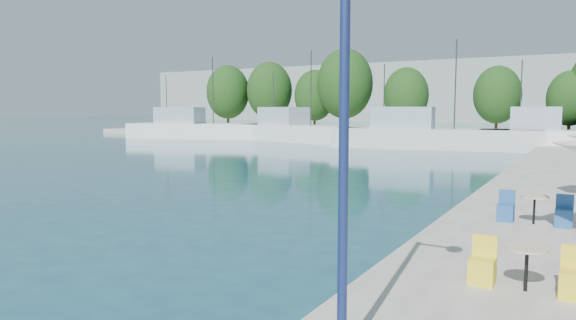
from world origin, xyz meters
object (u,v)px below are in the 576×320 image
Objects in this scene: trawler_04 at (556,139)px; street_lamp at (370,71)px; trawler_01 at (197,129)px; trawler_03 at (428,137)px; trawler_02 at (297,132)px.

street_lamp is (0.09, -43.35, 3.01)m from trawler_04.
trawler_01 is 58.64m from street_lamp.
trawler_03 is at bearing 103.80° from street_lamp.
trawler_04 reaches higher than street_lamp.
trawler_01 is at bearing 131.94° from street_lamp.
trawler_02 is 51.21m from street_lamp.
trawler_04 is (10.44, 1.73, 0.00)m from trawler_03.
trawler_03 is (28.91, -1.69, -0.00)m from trawler_01.
street_lamp is at bearing -45.07° from trawler_02.
trawler_01 and trawler_04 have the same top height.
trawler_04 is 43.45m from street_lamp.
trawler_03 is 3.73× the size of street_lamp.
trawler_02 is at bearing 119.88° from street_lamp.
trawler_03 is at bearing -171.65° from trawler_04.
street_lamp is at bearing -63.62° from trawler_01.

